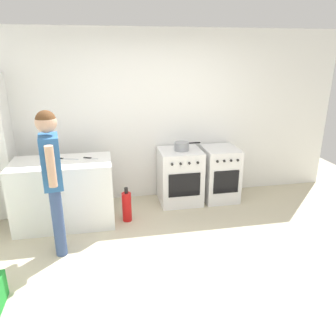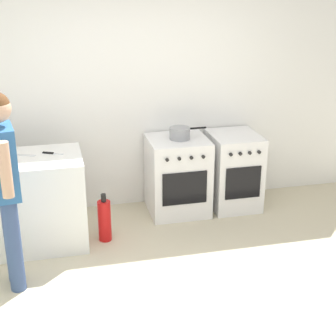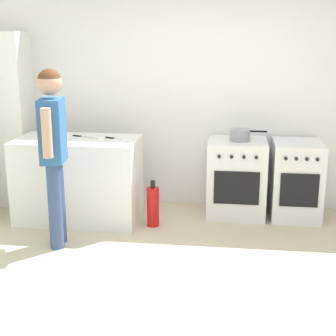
# 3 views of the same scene
# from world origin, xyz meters

# --- Properties ---
(ground_plane) EXTENTS (8.00, 8.00, 0.00)m
(ground_plane) POSITION_xyz_m (0.00, 0.00, 0.00)
(ground_plane) COLOR beige
(back_wall) EXTENTS (6.00, 0.10, 2.60)m
(back_wall) POSITION_xyz_m (0.00, 1.95, 1.30)
(back_wall) COLOR white
(back_wall) RESTS_ON ground
(counter_unit) EXTENTS (1.30, 0.70, 0.90)m
(counter_unit) POSITION_xyz_m (-1.35, 1.20, 0.45)
(counter_unit) COLOR white
(counter_unit) RESTS_ON ground
(oven_left) EXTENTS (0.64, 0.62, 0.85)m
(oven_left) POSITION_xyz_m (0.35, 1.58, 0.43)
(oven_left) COLOR white
(oven_left) RESTS_ON ground
(oven_right) EXTENTS (0.53, 0.62, 0.85)m
(oven_right) POSITION_xyz_m (1.00, 1.58, 0.43)
(oven_right) COLOR white
(oven_right) RESTS_ON ground
(pot) EXTENTS (0.40, 0.22, 0.13)m
(pot) POSITION_xyz_m (0.37, 1.57, 0.91)
(pot) COLOR gray
(pot) RESTS_ON oven_left
(knife_paring) EXTENTS (0.20, 0.12, 0.01)m
(knife_paring) POSITION_xyz_m (-0.98, 1.26, 0.91)
(knife_paring) COLOR silver
(knife_paring) RESTS_ON counter_unit
(knife_carving) EXTENTS (0.32, 0.15, 0.01)m
(knife_carving) POSITION_xyz_m (-1.29, 1.29, 0.90)
(knife_carving) COLOR silver
(knife_carving) RESTS_ON counter_unit
(person) EXTENTS (0.25, 0.56, 1.69)m
(person) POSITION_xyz_m (-1.35, 0.50, 1.02)
(person) COLOR #384C7A
(person) RESTS_ON ground
(fire_extinguisher) EXTENTS (0.13, 0.13, 0.50)m
(fire_extinguisher) POSITION_xyz_m (-0.52, 1.10, 0.22)
(fire_extinguisher) COLOR red
(fire_extinguisher) RESTS_ON ground
(larder_cabinet) EXTENTS (0.48, 0.44, 2.00)m
(larder_cabinet) POSITION_xyz_m (-2.30, 1.68, 1.00)
(larder_cabinet) COLOR white
(larder_cabinet) RESTS_ON ground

